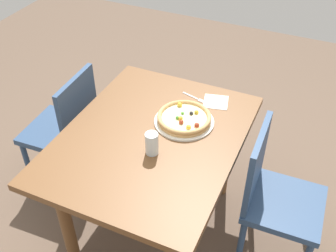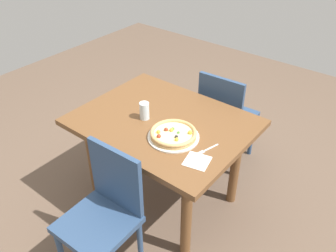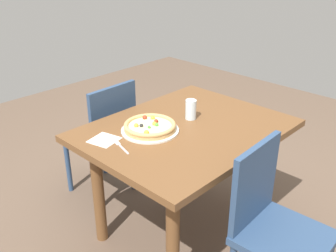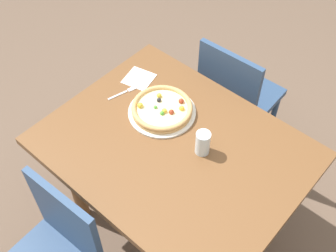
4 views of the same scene
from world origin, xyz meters
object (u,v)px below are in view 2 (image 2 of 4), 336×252
chair_far (105,212)px  pizza (173,134)px  dining_table (163,133)px  drinking_glass (144,111)px  chair_near (225,116)px  fork (206,150)px  plate (173,137)px  napkin (197,161)px

chair_far → pizza: size_ratio=2.95×
dining_table → drinking_glass: bearing=27.9°
chair_far → pizza: bearing=-99.8°
pizza → drinking_glass: size_ratio=2.44×
chair_near → fork: chair_near is taller
drinking_glass → chair_far: bearing=109.1°
pizza → chair_near: bearing=-85.5°
plate → napkin: size_ratio=2.35×
chair_far → fork: size_ratio=5.33×
napkin → pizza: bearing=-21.3°
drinking_glass → plate: bearing=169.5°
chair_near → napkin: size_ratio=6.22×
chair_far → fork: (-0.31, -0.57, 0.26)m
dining_table → drinking_glass: 0.21m
chair_near → chair_far: (0.02, 1.34, 0.00)m
chair_near → fork: 0.86m
chair_far → drinking_glass: chair_far is taller
chair_near → plate: size_ratio=2.64×
chair_far → plate: 0.62m
chair_near → dining_table: bearing=-102.5°
pizza → napkin: bearing=158.7°
dining_table → plate: bearing=147.3°
dining_table → plate: plate is taller
napkin → chair_near: bearing=-70.5°
dining_table → drinking_glass: drinking_glass is taller
chair_near → plate: bearing=-88.2°
pizza → napkin: size_ratio=2.11×
dining_table → chair_near: bearing=-99.8°
napkin → plate: bearing=-21.4°
pizza → fork: pizza is taller
plate → pizza: bearing=76.8°
chair_far → fork: 0.70m
chair_far → pizza: 0.63m
dining_table → fork: 0.44m
chair_near → chair_far: same height
pizza → fork: bearing=-175.1°
chair_near → chair_far: 1.34m
dining_table → chair_far: 0.69m
pizza → napkin: (-0.25, 0.10, -0.03)m
chair_far → drinking_glass: (0.21, -0.61, 0.32)m
dining_table → chair_far: size_ratio=1.33×
chair_far → napkin: size_ratio=6.22×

